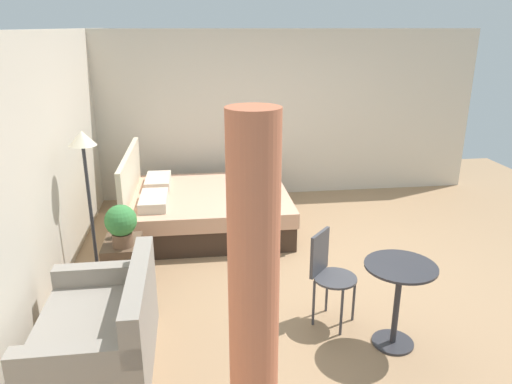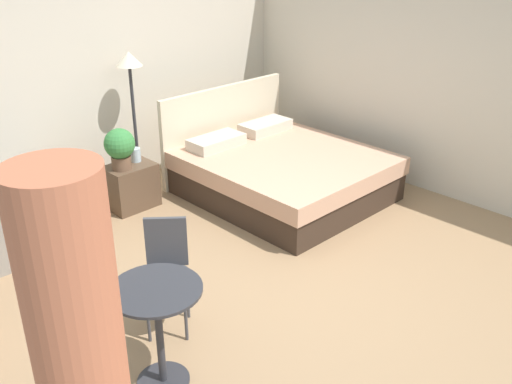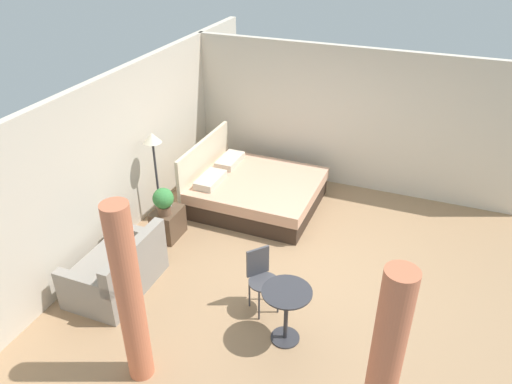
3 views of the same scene
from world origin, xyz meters
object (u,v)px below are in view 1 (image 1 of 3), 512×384
(bed, at_px, (205,208))
(vase, at_px, (118,231))
(couch, at_px, (101,335))
(potted_plant, at_px, (121,223))
(balcony_table, at_px, (398,290))
(cafe_chair_near_window, at_px, (328,269))
(nightstand, at_px, (124,263))
(floor_lamp, at_px, (85,165))

(bed, distance_m, vase, 1.57)
(bed, xyz_separation_m, couch, (-2.65, 0.88, 0.01))
(potted_plant, relative_size, vase, 2.96)
(balcony_table, bearing_deg, potted_plant, 62.16)
(couch, bearing_deg, cafe_chair_near_window, -78.73)
(couch, relative_size, vase, 8.83)
(vase, distance_m, cafe_chair_near_window, 2.19)
(nightstand, bearing_deg, vase, 20.76)
(couch, bearing_deg, bed, -18.44)
(vase, bearing_deg, floor_lamp, 54.53)
(vase, bearing_deg, nightstand, -159.24)
(bed, xyz_separation_m, balcony_table, (-2.69, -1.48, 0.23))
(couch, relative_size, balcony_table, 1.73)
(potted_plant, distance_m, floor_lamp, 0.74)
(vase, bearing_deg, couch, -178.47)
(bed, relative_size, potted_plant, 4.77)
(couch, distance_m, cafe_chair_near_window, 1.94)
(vase, distance_m, floor_lamp, 0.75)
(bed, height_order, vase, bed)
(couch, xyz_separation_m, nightstand, (1.29, -0.01, -0.04))
(bed, relative_size, cafe_chair_near_window, 2.41)
(couch, xyz_separation_m, potted_plant, (1.19, -0.03, 0.43))
(bed, bearing_deg, floor_lamp, 130.20)
(bed, height_order, cafe_chair_near_window, bed)
(floor_lamp, bearing_deg, cafe_chair_near_window, -119.23)
(couch, distance_m, vase, 1.44)
(potted_plant, relative_size, balcony_table, 0.58)
(potted_plant, bearing_deg, floor_lamp, 40.49)
(floor_lamp, distance_m, balcony_table, 3.24)
(balcony_table, height_order, cafe_chair_near_window, cafe_chair_near_window)
(cafe_chair_near_window, bearing_deg, potted_plant, 66.31)
(bed, distance_m, floor_lamp, 1.84)
(floor_lamp, bearing_deg, bed, -49.80)
(couch, relative_size, cafe_chair_near_window, 1.51)
(nightstand, bearing_deg, bed, -32.83)
(bed, relative_size, couch, 1.60)
(floor_lamp, xyz_separation_m, cafe_chair_near_window, (-1.24, -2.22, -0.68))
(bed, xyz_separation_m, cafe_chair_near_window, (-2.27, -1.01, 0.24))
(potted_plant, bearing_deg, nightstand, 15.11)
(bed, relative_size, vase, 14.12)
(nightstand, distance_m, vase, 0.33)
(vase, distance_m, balcony_table, 2.81)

